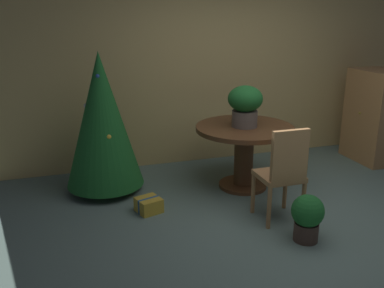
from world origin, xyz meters
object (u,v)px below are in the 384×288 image
Objects in this scene: holiday_tree at (102,120)px; wooden_cabinet at (376,116)px; round_dining_table at (244,144)px; flower_vase at (245,104)px; potted_plant at (307,216)px; gift_box_gold at (149,205)px; wooden_chair_near at (283,171)px.

holiday_tree reaches higher than wooden_cabinet.
holiday_tree reaches higher than round_dining_table.
flower_vase is at bearing -14.13° from holiday_tree.
potted_plant is (-2.09, -1.69, -0.38)m from wooden_cabinet.
holiday_tree is 1.28× the size of wooden_cabinet.
wooden_cabinet reaches higher than round_dining_table.
gift_box_gold is at bearing -63.08° from holiday_tree.
round_dining_table is 2.15m from wooden_cabinet.
wooden_chair_near is (0.00, -0.92, 0.00)m from round_dining_table.
flower_vase is at bearing 90.66° from wooden_chair_near.
holiday_tree is (-1.57, 0.39, -0.17)m from flower_vase.
wooden_chair_near is 2.18× the size of potted_plant.
flower_vase is 2.20m from wooden_cabinet.
wooden_chair_near is at bearing -149.02° from wooden_cabinet.
flower_vase reaches higher than gift_box_gold.
holiday_tree reaches higher than gift_box_gold.
potted_plant is (0.05, -1.33, -0.77)m from flower_vase.
potted_plant is (1.26, -1.02, 0.17)m from gift_box_gold.
gift_box_gold is at bearing -165.29° from round_dining_table.
gift_box_gold is at bearing -165.63° from flower_vase.
flower_vase is 1.54m from potted_plant.
wooden_chair_near is 0.51m from potted_plant.
potted_plant is at bearing -84.79° from wooden_chair_near.
holiday_tree reaches higher than flower_vase.
wooden_cabinet is at bearing 9.35° from round_dining_table.
flower_vase is (-0.01, -0.01, 0.48)m from round_dining_table.
wooden_cabinet is (3.70, -0.03, -0.22)m from holiday_tree.
round_dining_table is 1.16× the size of wooden_chair_near.
potted_plant is at bearing -38.95° from gift_box_gold.
round_dining_table is 1.34m from gift_box_gold.
wooden_cabinet is at bearing -0.53° from holiday_tree.
wooden_cabinet is at bearing 30.98° from wooden_chair_near.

